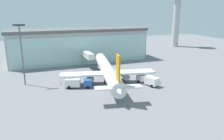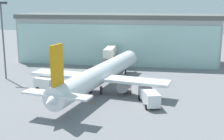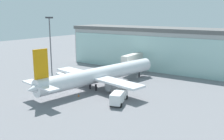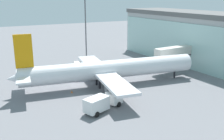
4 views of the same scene
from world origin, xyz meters
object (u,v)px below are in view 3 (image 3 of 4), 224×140
Objects in this scene: jet_bridge at (135,58)px; catering_truck at (66,79)px; airplane at (99,75)px; baggage_cart at (116,89)px; apron_light_mast at (50,40)px; safety_cone_wingtip at (68,77)px; safety_cone_nose at (79,95)px; fuel_truck at (119,96)px.

jet_bridge is 1.78× the size of catering_truck.
airplane is 12.49× the size of baggage_cart.
baggage_cart is (14.77, 2.83, -0.97)m from catering_truck.
apron_light_mast reaches higher than airplane.
jet_bridge is 22.03m from safety_cone_wingtip.
baggage_cart is 5.85× the size of safety_cone_nose.
safety_cone_wingtip is at bearing 144.09° from safety_cone_nose.
fuel_truck is 13.83× the size of safety_cone_nose.
apron_light_mast is at bearing -125.13° from baggage_cart.
catering_truck is at bearing -48.64° from safety_cone_wingtip.
airplane is 5.28× the size of fuel_truck.
jet_bridge reaches higher than safety_cone_wingtip.
jet_bridge is at bearing 57.43° from safety_cone_wingtip.
apron_light_mast reaches higher than safety_cone_nose.
baggage_cart is 5.85× the size of safety_cone_wingtip.
catering_truck is at bearing 151.31° from safety_cone_nose.
jet_bridge is 22.10m from baggage_cart.
jet_bridge is at bearing 88.09° from catering_truck.
safety_cone_nose is at bearing -178.46° from jet_bridge.
baggage_cart reaches higher than safety_cone_wingtip.
apron_light_mast is (-21.57, -15.71, 5.78)m from jet_bridge.
jet_bridge is 4.22× the size of baggage_cart.
catering_truck is 20.49m from fuel_truck.
safety_cone_wingtip is at bearing 143.05° from jet_bridge.
apron_light_mast is 31.87× the size of safety_cone_nose.
fuel_truck is 2.36× the size of baggage_cart.
baggage_cart is 9.58m from safety_cone_nose.
fuel_truck is at bearing 13.14° from baggage_cart.
airplane is 12.46m from fuel_truck.
safety_cone_wingtip is at bearing 88.54° from airplane.
jet_bridge is 20.75m from airplane.
fuel_truck reaches higher than safety_cone_wingtip.
airplane is at bearing 30.56° from catering_truck.
safety_cone_nose is (0.61, -8.19, -3.16)m from airplane.
safety_cone_wingtip is (-14.60, 10.57, 0.00)m from safety_cone_nose.
catering_truck is 13.86× the size of safety_cone_nose.
safety_cone_wingtip is at bearing -13.98° from apron_light_mast.
airplane is at bearing -11.48° from apron_light_mast.
apron_light_mast is at bearing 152.01° from safety_cone_nose.
fuel_truck is at bearing -19.60° from safety_cone_wingtip.
baggage_cart is at bearing 26.27° from catering_truck.
catering_truck is (-9.60, -2.60, -1.97)m from airplane.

